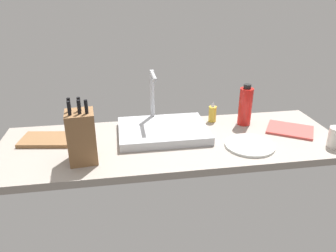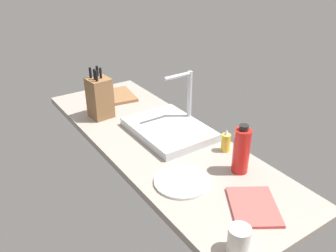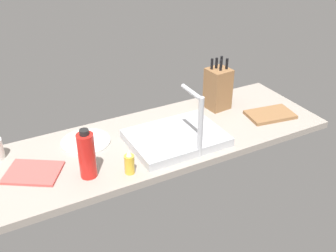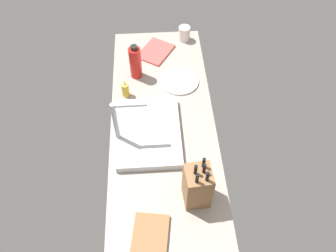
{
  "view_description": "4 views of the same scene",
  "coord_description": "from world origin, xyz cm",
  "px_view_note": "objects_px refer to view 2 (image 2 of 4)",
  "views": [
    {
      "loc": [
        -24.08,
        -137.51,
        73.74
      ],
      "look_at": [
        -2.39,
        -2.21,
        12.47
      ],
      "focal_mm": 34.32,
      "sensor_mm": 36.0,
      "label": 1
    },
    {
      "loc": [
        131.11,
        -83.3,
        92.95
      ],
      "look_at": [
        2.38,
        3.43,
        11.28
      ],
      "focal_mm": 38.37,
      "sensor_mm": 36.0,
      "label": 2
    },
    {
      "loc": [
        77.64,
        151.34,
        107.2
      ],
      "look_at": [
        -0.87,
        4.37,
        11.05
      ],
      "focal_mm": 43.55,
      "sensor_mm": 36.0,
      "label": 3
    },
    {
      "loc": [
        -107.98,
        4.2,
        147.8
      ],
      "look_at": [
        -5.78,
        -2.2,
        13.49
      ],
      "focal_mm": 36.03,
      "sensor_mm": 36.0,
      "label": 4
    }
  ],
  "objects_px": {
    "soap_bottle": "(226,142)",
    "dish_towel": "(254,206)",
    "faucet": "(187,94)",
    "knife_block": "(100,97)",
    "water_bottle": "(241,150)",
    "sink_basin": "(169,129)",
    "dinner_plate": "(182,181)",
    "coffee_mug": "(239,240)",
    "cutting_board": "(120,95)"
  },
  "relations": [
    {
      "from": "knife_block",
      "to": "dish_towel",
      "type": "distance_m",
      "value": 1.05
    },
    {
      "from": "knife_block",
      "to": "dish_towel",
      "type": "relative_size",
      "value": 1.26
    },
    {
      "from": "dinner_plate",
      "to": "dish_towel",
      "type": "xyz_separation_m",
      "value": [
        0.27,
        0.13,
        0.0
      ]
    },
    {
      "from": "water_bottle",
      "to": "faucet",
      "type": "bearing_deg",
      "value": 171.54
    },
    {
      "from": "cutting_board",
      "to": "water_bottle",
      "type": "height_order",
      "value": "water_bottle"
    },
    {
      "from": "faucet",
      "to": "coffee_mug",
      "type": "height_order",
      "value": "faucet"
    },
    {
      "from": "sink_basin",
      "to": "dinner_plate",
      "type": "distance_m",
      "value": 0.43
    },
    {
      "from": "water_bottle",
      "to": "coffee_mug",
      "type": "distance_m",
      "value": 0.46
    },
    {
      "from": "faucet",
      "to": "water_bottle",
      "type": "relative_size",
      "value": 1.32
    },
    {
      "from": "sink_basin",
      "to": "soap_bottle",
      "type": "distance_m",
      "value": 0.32
    },
    {
      "from": "sink_basin",
      "to": "water_bottle",
      "type": "height_order",
      "value": "water_bottle"
    },
    {
      "from": "sink_basin",
      "to": "dinner_plate",
      "type": "xyz_separation_m",
      "value": [
        0.38,
        -0.19,
        -0.01
      ]
    },
    {
      "from": "sink_basin",
      "to": "knife_block",
      "type": "relative_size",
      "value": 1.56
    },
    {
      "from": "knife_block",
      "to": "cutting_board",
      "type": "xyz_separation_m",
      "value": [
        -0.19,
        0.22,
        -0.11
      ]
    },
    {
      "from": "faucet",
      "to": "dish_towel",
      "type": "distance_m",
      "value": 0.74
    },
    {
      "from": "sink_basin",
      "to": "soap_bottle",
      "type": "relative_size",
      "value": 3.86
    },
    {
      "from": "dish_towel",
      "to": "coffee_mug",
      "type": "relative_size",
      "value": 2.38
    },
    {
      "from": "cutting_board",
      "to": "coffee_mug",
      "type": "height_order",
      "value": "coffee_mug"
    },
    {
      "from": "faucet",
      "to": "coffee_mug",
      "type": "xyz_separation_m",
      "value": [
        0.81,
        -0.39,
        -0.13
      ]
    },
    {
      "from": "soap_bottle",
      "to": "faucet",
      "type": "bearing_deg",
      "value": 178.27
    },
    {
      "from": "knife_block",
      "to": "water_bottle",
      "type": "bearing_deg",
      "value": 12.82
    },
    {
      "from": "knife_block",
      "to": "water_bottle",
      "type": "xyz_separation_m",
      "value": [
        0.83,
        0.27,
        -0.01
      ]
    },
    {
      "from": "sink_basin",
      "to": "soap_bottle",
      "type": "xyz_separation_m",
      "value": [
        0.29,
        0.12,
        0.03
      ]
    },
    {
      "from": "soap_bottle",
      "to": "dish_towel",
      "type": "relative_size",
      "value": 0.51
    },
    {
      "from": "faucet",
      "to": "knife_block",
      "type": "height_order",
      "value": "faucet"
    },
    {
      "from": "faucet",
      "to": "dinner_plate",
      "type": "bearing_deg",
      "value": -38.25
    },
    {
      "from": "faucet",
      "to": "dinner_plate",
      "type": "xyz_separation_m",
      "value": [
        0.42,
        -0.33,
        -0.17
      ]
    },
    {
      "from": "cutting_board",
      "to": "soap_bottle",
      "type": "height_order",
      "value": "soap_bottle"
    },
    {
      "from": "soap_bottle",
      "to": "dinner_plate",
      "type": "relative_size",
      "value": 0.49
    },
    {
      "from": "sink_basin",
      "to": "faucet",
      "type": "height_order",
      "value": "faucet"
    },
    {
      "from": "soap_bottle",
      "to": "coffee_mug",
      "type": "distance_m",
      "value": 0.62
    },
    {
      "from": "knife_block",
      "to": "water_bottle",
      "type": "distance_m",
      "value": 0.87
    },
    {
      "from": "soap_bottle",
      "to": "dish_towel",
      "type": "height_order",
      "value": "soap_bottle"
    },
    {
      "from": "faucet",
      "to": "dish_towel",
      "type": "bearing_deg",
      "value": -15.9
    },
    {
      "from": "cutting_board",
      "to": "dish_towel",
      "type": "distance_m",
      "value": 1.23
    },
    {
      "from": "sink_basin",
      "to": "water_bottle",
      "type": "distance_m",
      "value": 0.46
    },
    {
      "from": "knife_block",
      "to": "soap_bottle",
      "type": "distance_m",
      "value": 0.75
    },
    {
      "from": "dinner_plate",
      "to": "knife_block",
      "type": "bearing_deg",
      "value": -179.02
    },
    {
      "from": "sink_basin",
      "to": "knife_block",
      "type": "distance_m",
      "value": 0.44
    },
    {
      "from": "dish_towel",
      "to": "water_bottle",
      "type": "bearing_deg",
      "value": 148.73
    },
    {
      "from": "water_bottle",
      "to": "dinner_plate",
      "type": "distance_m",
      "value": 0.28
    },
    {
      "from": "sink_basin",
      "to": "cutting_board",
      "type": "bearing_deg",
      "value": 178.68
    },
    {
      "from": "water_bottle",
      "to": "dish_towel",
      "type": "relative_size",
      "value": 0.99
    },
    {
      "from": "dish_towel",
      "to": "soap_bottle",
      "type": "bearing_deg",
      "value": 152.85
    },
    {
      "from": "sink_basin",
      "to": "knife_block",
      "type": "bearing_deg",
      "value": -151.11
    },
    {
      "from": "water_bottle",
      "to": "soap_bottle",
      "type": "bearing_deg",
      "value": 158.63
    },
    {
      "from": "sink_basin",
      "to": "dinner_plate",
      "type": "bearing_deg",
      "value": -26.74
    },
    {
      "from": "sink_basin",
      "to": "soap_bottle",
      "type": "bearing_deg",
      "value": 23.03
    },
    {
      "from": "soap_bottle",
      "to": "dish_towel",
      "type": "distance_m",
      "value": 0.41
    },
    {
      "from": "knife_block",
      "to": "water_bottle",
      "type": "relative_size",
      "value": 1.27
    }
  ]
}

